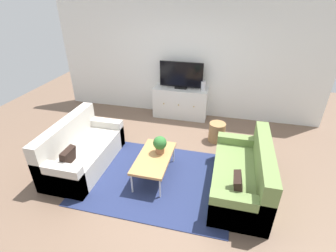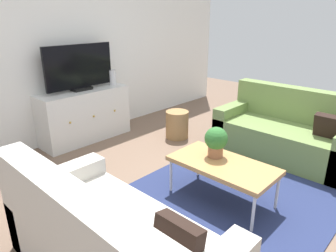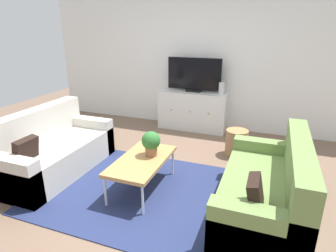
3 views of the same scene
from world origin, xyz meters
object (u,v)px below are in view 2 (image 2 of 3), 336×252
coffee_table (223,166)px  flat_screen_tv (79,68)px  potted_plant (216,141)px  couch_left_side (106,250)px  tv_console (85,115)px  couch_right_side (287,134)px  wicker_basket (177,124)px  glass_vase (113,77)px

coffee_table → flat_screen_tv: 2.48m
potted_plant → couch_left_side: bearing=-174.1°
couch_left_side → coffee_table: bearing=0.5°
coffee_table → tv_console: size_ratio=0.78×
couch_right_side → wicker_basket: size_ratio=4.12×
wicker_basket → potted_plant: bearing=-124.3°
potted_plant → wicker_basket: 1.61m
flat_screen_tv → wicker_basket: bearing=-44.2°
coffee_table → flat_screen_tv: bearing=90.8°
couch_left_side → coffee_table: 1.39m
couch_right_side → flat_screen_tv: size_ratio=1.64×
couch_right_side → coffee_table: couch_right_side is taller
couch_right_side → wicker_basket: couch_right_side is taller
couch_left_side → glass_vase: size_ratio=7.67×
couch_left_side → wicker_basket: size_ratio=4.12×
couch_left_side → couch_right_side: bearing=0.0°
couch_right_side → coffee_table: bearing=179.5°
flat_screen_tv → wicker_basket: size_ratio=2.51×
potted_plant → flat_screen_tv: 2.30m
coffee_table → flat_screen_tv: flat_screen_tv is taller
couch_left_side → potted_plant: (1.45, 0.15, 0.30)m
tv_console → glass_vase: bearing=0.0°
flat_screen_tv → glass_vase: flat_screen_tv is taller
glass_vase → potted_plant: bearing=-101.1°
glass_vase → wicker_basket: (0.44, -0.93, -0.65)m
couch_right_side → potted_plant: 1.46m
couch_right_side → glass_vase: 2.63m
potted_plant → coffee_table: bearing=-115.2°
tv_console → flat_screen_tv: 0.69m
potted_plant → glass_vase: 2.28m
tv_console → couch_right_side: bearing=-57.5°
coffee_table → glass_vase: (0.50, 2.36, 0.47)m
couch_left_side → couch_right_side: same height
potted_plant → tv_console: 2.24m
potted_plant → tv_console: tv_console is taller
couch_left_side → coffee_table: couch_left_side is taller
potted_plant → glass_vase: glass_vase is taller
couch_right_side → glass_vase: (-0.98, 2.37, 0.57)m
couch_left_side → tv_console: (1.36, 2.37, 0.09)m
couch_right_side → wicker_basket: 1.54m
tv_console → glass_vase: size_ratio=5.97×
flat_screen_tv → wicker_basket: flat_screen_tv is taller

